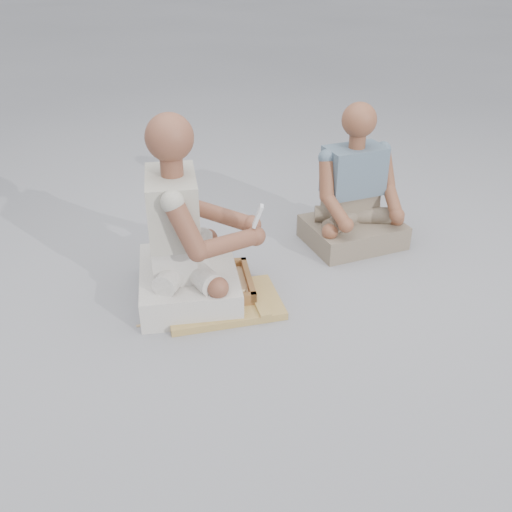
{
  "coord_description": "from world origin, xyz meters",
  "views": [
    {
      "loc": [
        0.01,
        -2.04,
        1.55
      ],
      "look_at": [
        -0.1,
        0.17,
        0.3
      ],
      "focal_mm": 40.0,
      "sensor_mm": 36.0,
      "label": 1
    }
  ],
  "objects_px": {
    "craftsman": "(185,240)",
    "companion": "(354,199)",
    "carved_panel": "(223,304)",
    "tool_tray": "(206,285)"
  },
  "relations": [
    {
      "from": "craftsman",
      "to": "companion",
      "type": "height_order",
      "value": "craftsman"
    },
    {
      "from": "carved_panel",
      "to": "tool_tray",
      "type": "bearing_deg",
      "value": 133.14
    },
    {
      "from": "tool_tray",
      "to": "companion",
      "type": "bearing_deg",
      "value": 38.23
    },
    {
      "from": "craftsman",
      "to": "companion",
      "type": "bearing_deg",
      "value": 113.39
    },
    {
      "from": "carved_panel",
      "to": "craftsman",
      "type": "relative_size",
      "value": 0.59
    },
    {
      "from": "carved_panel",
      "to": "tool_tray",
      "type": "xyz_separation_m",
      "value": [
        -0.09,
        0.1,
        0.04
      ]
    },
    {
      "from": "craftsman",
      "to": "companion",
      "type": "distance_m",
      "value": 1.05
    },
    {
      "from": "tool_tray",
      "to": "craftsman",
      "type": "distance_m",
      "value": 0.27
    },
    {
      "from": "tool_tray",
      "to": "carved_panel",
      "type": "bearing_deg",
      "value": -46.86
    },
    {
      "from": "craftsman",
      "to": "tool_tray",
      "type": "bearing_deg",
      "value": 81.41
    }
  ]
}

